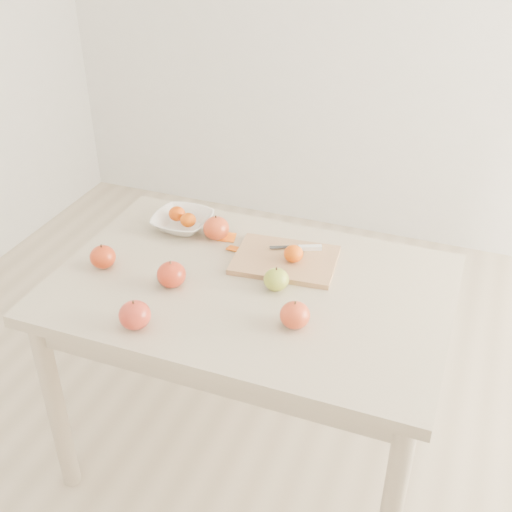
% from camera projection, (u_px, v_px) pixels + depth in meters
% --- Properties ---
extents(ground, '(3.50, 3.50, 0.00)m').
position_uv_depth(ground, '(251.00, 451.00, 2.35)').
color(ground, '#C6B293').
rests_on(ground, ground).
extents(table, '(1.20, 0.80, 0.75)m').
position_uv_depth(table, '(250.00, 310.00, 2.00)').
color(table, '#C5B495').
rests_on(table, ground).
extents(cutting_board, '(0.34, 0.26, 0.02)m').
position_uv_depth(cutting_board, '(285.00, 260.00, 2.05)').
color(cutting_board, '#AB7D55').
rests_on(cutting_board, table).
extents(board_tangerine, '(0.06, 0.06, 0.05)m').
position_uv_depth(board_tangerine, '(294.00, 254.00, 2.01)').
color(board_tangerine, '#C84207').
rests_on(board_tangerine, cutting_board).
extents(fruit_bowl, '(0.20, 0.20, 0.05)m').
position_uv_depth(fruit_bowl, '(183.00, 222.00, 2.23)').
color(fruit_bowl, white).
rests_on(fruit_bowl, table).
extents(bowl_tangerine_near, '(0.06, 0.06, 0.05)m').
position_uv_depth(bowl_tangerine_near, '(177.00, 214.00, 2.23)').
color(bowl_tangerine_near, '#CA5907').
rests_on(bowl_tangerine_near, fruit_bowl).
extents(bowl_tangerine_far, '(0.06, 0.06, 0.05)m').
position_uv_depth(bowl_tangerine_far, '(188.00, 220.00, 2.19)').
color(bowl_tangerine_far, '#CF5507').
rests_on(bowl_tangerine_far, fruit_bowl).
extents(orange_peel_a, '(0.07, 0.05, 0.01)m').
position_uv_depth(orange_peel_a, '(227.00, 238.00, 2.18)').
color(orange_peel_a, orange).
rests_on(orange_peel_a, table).
extents(orange_peel_b, '(0.05, 0.04, 0.01)m').
position_uv_depth(orange_peel_b, '(234.00, 249.00, 2.12)').
color(orange_peel_b, '#DF5E0F').
rests_on(orange_peel_b, table).
extents(paring_knife, '(0.16, 0.08, 0.01)m').
position_uv_depth(paring_knife, '(306.00, 248.00, 2.08)').
color(paring_knife, white).
rests_on(paring_knife, cutting_board).
extents(apple_green, '(0.08, 0.08, 0.07)m').
position_uv_depth(apple_green, '(276.00, 279.00, 1.91)').
color(apple_green, olive).
rests_on(apple_green, table).
extents(apple_red_a, '(0.09, 0.09, 0.08)m').
position_uv_depth(apple_red_a, '(216.00, 228.00, 2.16)').
color(apple_red_a, '#920709').
rests_on(apple_red_a, table).
extents(apple_red_d, '(0.08, 0.08, 0.07)m').
position_uv_depth(apple_red_d, '(103.00, 257.00, 2.01)').
color(apple_red_d, maroon).
rests_on(apple_red_d, table).
extents(apple_red_e, '(0.08, 0.08, 0.08)m').
position_uv_depth(apple_red_e, '(295.00, 315.00, 1.76)').
color(apple_red_e, '#971309').
rests_on(apple_red_e, table).
extents(apple_red_c, '(0.09, 0.09, 0.08)m').
position_uv_depth(apple_red_c, '(135.00, 315.00, 1.75)').
color(apple_red_c, maroon).
rests_on(apple_red_c, table).
extents(apple_red_b, '(0.09, 0.09, 0.08)m').
position_uv_depth(apple_red_b, '(171.00, 275.00, 1.92)').
color(apple_red_b, maroon).
rests_on(apple_red_b, table).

